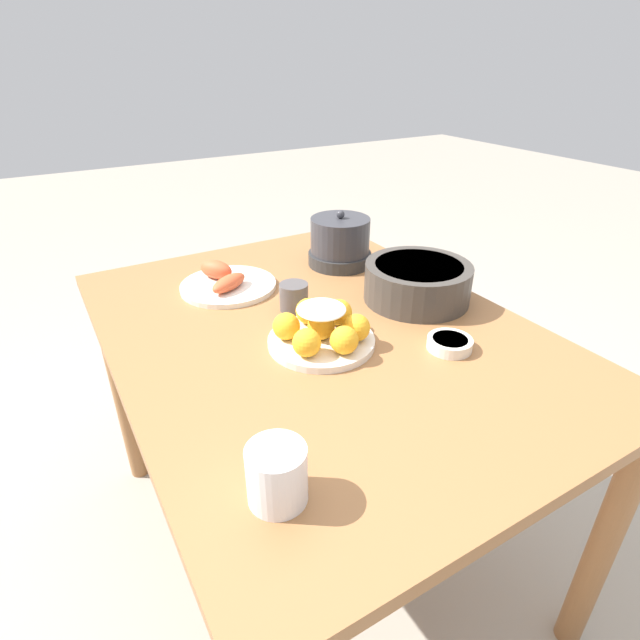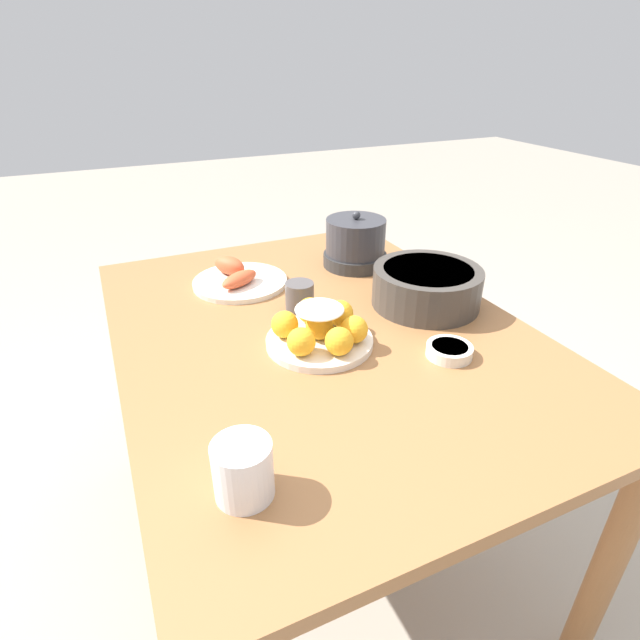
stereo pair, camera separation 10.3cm
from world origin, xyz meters
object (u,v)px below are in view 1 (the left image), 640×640
(seafood_platter, at_px, (226,282))
(warming_pot, at_px, (340,242))
(cup_far, at_px, (294,297))
(serving_bowl, at_px, (417,281))
(cup_near, at_px, (277,475))
(sauce_bowl, at_px, (450,343))
(dining_table, at_px, (319,364))
(cake_plate, at_px, (322,330))

(seafood_platter, xyz_separation_m, warming_pot, (0.01, 0.36, 0.05))
(cup_far, bearing_deg, warming_pot, 127.36)
(serving_bowl, relative_size, cup_near, 2.94)
(sauce_bowl, bearing_deg, serving_bowl, 157.17)
(sauce_bowl, xyz_separation_m, cup_far, (-0.33, -0.20, 0.02))
(dining_table, distance_m, warming_pot, 0.43)
(seafood_platter, bearing_deg, serving_bowl, 51.62)
(dining_table, relative_size, seafood_platter, 4.75)
(seafood_platter, bearing_deg, cup_far, 25.58)
(sauce_bowl, xyz_separation_m, cup_near, (0.18, -0.50, 0.03))
(dining_table, height_order, cup_near, cup_near)
(warming_pot, bearing_deg, dining_table, -39.38)
(dining_table, xyz_separation_m, serving_bowl, (0.00, 0.29, 0.16))
(cup_far, bearing_deg, dining_table, 4.06)
(serving_bowl, height_order, warming_pot, warming_pot)
(cake_plate, distance_m, cup_far, 0.18)
(sauce_bowl, bearing_deg, cup_far, -148.40)
(dining_table, distance_m, cup_far, 0.18)
(dining_table, xyz_separation_m, cup_near, (0.41, -0.30, 0.15))
(dining_table, height_order, sauce_bowl, sauce_bowl)
(serving_bowl, distance_m, cup_near, 0.72)
(warming_pot, bearing_deg, seafood_platter, -91.51)
(cake_plate, height_order, warming_pot, warming_pot)
(serving_bowl, xyz_separation_m, warming_pot, (-0.31, -0.04, 0.02))
(serving_bowl, height_order, seafood_platter, serving_bowl)
(dining_table, height_order, cup_far, cup_far)
(warming_pot, bearing_deg, cake_plate, -36.94)
(cake_plate, height_order, cup_near, cake_plate)
(dining_table, height_order, warming_pot, warming_pot)
(seafood_platter, bearing_deg, cake_plate, 11.03)
(sauce_bowl, distance_m, seafood_platter, 0.62)
(cake_plate, distance_m, cup_near, 0.43)
(sauce_bowl, height_order, cup_near, cup_near)
(cake_plate, relative_size, sauce_bowl, 2.42)
(dining_table, distance_m, sauce_bowl, 0.32)
(cup_near, height_order, cup_far, cup_near)
(sauce_bowl, relative_size, cup_near, 1.06)
(dining_table, xyz_separation_m, seafood_platter, (-0.32, -0.11, 0.12))
(cup_far, bearing_deg, cake_plate, -7.64)
(cake_plate, xyz_separation_m, cup_near, (0.34, -0.27, 0.01))
(cup_near, relative_size, cup_far, 1.29)
(serving_bowl, bearing_deg, sauce_bowl, -22.83)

